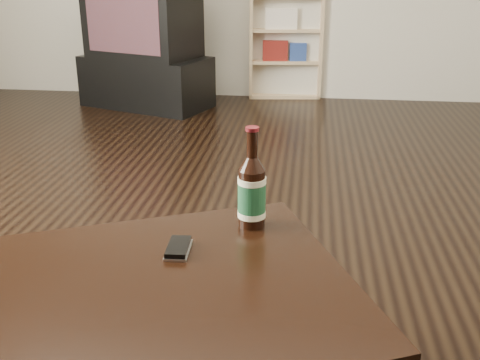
# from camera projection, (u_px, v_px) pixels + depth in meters

# --- Properties ---
(floor) EXTENTS (5.00, 6.00, 0.01)m
(floor) POSITION_uv_depth(u_px,v_px,m) (159.00, 280.00, 2.04)
(floor) COLOR black
(floor) RESTS_ON ground
(tv_stand) EXTENTS (1.08, 0.80, 0.39)m
(tv_stand) POSITION_uv_depth(u_px,v_px,m) (147.00, 82.00, 4.41)
(tv_stand) COLOR black
(tv_stand) RESTS_ON floor
(tv) EXTENTS (0.91, 0.74, 0.59)m
(tv) POSITION_uv_depth(u_px,v_px,m) (143.00, 17.00, 4.23)
(tv) COLOR black
(tv) RESTS_ON tv_stand
(bookshelf) EXTENTS (0.62, 0.34, 1.11)m
(bookshelf) POSITION_uv_depth(u_px,v_px,m) (285.00, 26.00, 4.63)
(bookshelf) COLOR tan
(bookshelf) RESTS_ON floor
(coffee_table) EXTENTS (1.35, 1.10, 0.44)m
(coffee_table) POSITION_uv_depth(u_px,v_px,m) (72.00, 325.00, 1.15)
(coffee_table) COLOR black
(coffee_table) RESTS_ON floor
(beer_bottle) EXTENTS (0.09, 0.09, 0.26)m
(beer_bottle) POSITION_uv_depth(u_px,v_px,m) (252.00, 192.00, 1.42)
(beer_bottle) COLOR black
(beer_bottle) RESTS_ON coffee_table
(phone) EXTENTS (0.06, 0.10, 0.02)m
(phone) POSITION_uv_depth(u_px,v_px,m) (178.00, 248.00, 1.32)
(phone) COLOR silver
(phone) RESTS_ON coffee_table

